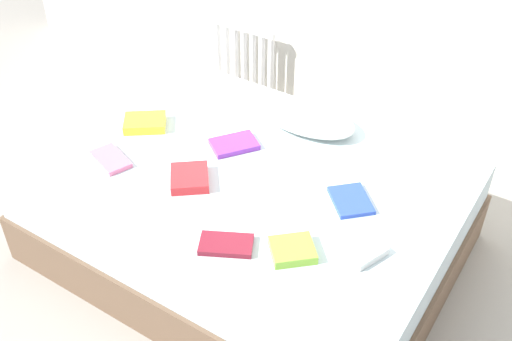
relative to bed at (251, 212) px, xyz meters
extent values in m
plane|color=#9E998E|center=(0.00, 0.00, -0.25)|extent=(8.00, 8.00, 0.00)
cube|color=brown|center=(0.00, 0.00, -0.11)|extent=(2.00, 1.50, 0.28)
cube|color=silver|center=(0.00, 0.00, 0.14)|extent=(1.96, 1.46, 0.22)
cylinder|color=white|center=(-1.06, 1.20, 0.11)|extent=(0.04, 0.04, 0.46)
cylinder|color=white|center=(-0.99, 1.20, 0.11)|extent=(0.04, 0.04, 0.46)
cylinder|color=white|center=(-0.92, 1.20, 0.11)|extent=(0.04, 0.04, 0.46)
cylinder|color=white|center=(-0.84, 1.20, 0.11)|extent=(0.04, 0.04, 0.46)
cylinder|color=white|center=(-0.77, 1.20, 0.11)|extent=(0.04, 0.04, 0.46)
cylinder|color=white|center=(-0.70, 1.20, 0.11)|extent=(0.04, 0.04, 0.46)
cylinder|color=white|center=(-0.63, 1.20, 0.11)|extent=(0.04, 0.04, 0.46)
cube|color=white|center=(-0.84, 1.20, 0.32)|extent=(0.48, 0.04, 0.04)
cube|color=white|center=(-0.84, 1.20, -0.10)|extent=(0.48, 0.04, 0.04)
ellipsoid|color=white|center=(0.02, 0.50, 0.31)|extent=(0.56, 0.31, 0.11)
cube|color=white|center=(0.67, -0.19, 0.27)|extent=(0.22, 0.22, 0.03)
cube|color=red|center=(-0.20, -0.21, 0.28)|extent=(0.26, 0.27, 0.05)
cube|color=maroon|center=(0.19, -0.47, 0.27)|extent=(0.26, 0.22, 0.03)
cube|color=yellow|center=(-0.69, 0.03, 0.28)|extent=(0.27, 0.26, 0.05)
cube|color=#2847B7|center=(0.50, 0.07, 0.26)|extent=(0.26, 0.26, 0.02)
cube|color=pink|center=(-0.63, -0.30, 0.27)|extent=(0.25, 0.19, 0.02)
cube|color=purple|center=(-0.19, 0.14, 0.27)|extent=(0.26, 0.28, 0.03)
cube|color=#8CC638|center=(0.44, -0.36, 0.27)|extent=(0.24, 0.24, 0.04)
camera|label=1|loc=(1.28, -1.93, 2.08)|focal=42.86mm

